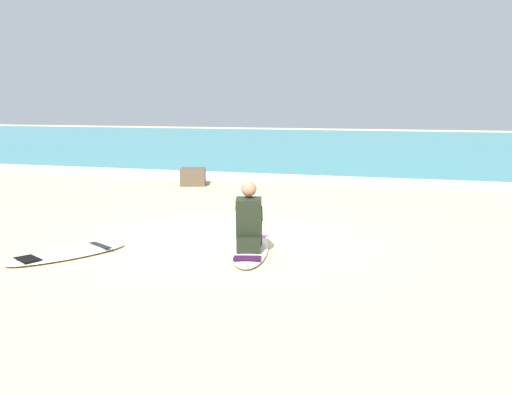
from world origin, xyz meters
TOP-DOWN VIEW (x-y plane):
  - ground_plane at (0.00, 0.00)m, footprint 80.00×80.00m
  - sea at (0.00, 20.84)m, footprint 80.00×28.00m
  - breaking_foam at (0.00, 7.14)m, footprint 80.00×0.90m
  - surfboard_main at (0.56, -0.39)m, footprint 1.05×2.22m
  - surfer_seated at (0.61, -0.58)m, footprint 0.50×0.76m
  - surfboard_spare_near at (-1.71, -1.43)m, footprint 1.30×1.77m
  - shoreline_rock at (-2.87, 5.59)m, footprint 0.85×0.95m

SIDE VIEW (x-z plane):
  - ground_plane at x=0.00m, z-range 0.00..0.00m
  - surfboard_main at x=0.56m, z-range 0.00..0.07m
  - surfboard_spare_near at x=-1.71m, z-range 0.00..0.07m
  - sea at x=0.00m, z-range 0.00..0.10m
  - breaking_foam at x=0.00m, z-range 0.00..0.11m
  - shoreline_rock at x=-2.87m, z-range 0.00..0.41m
  - surfer_seated at x=0.61m, z-range -0.04..0.91m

